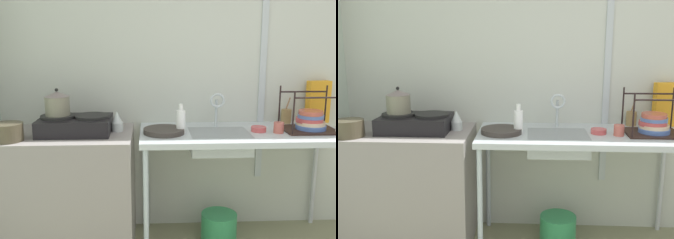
{
  "view_description": "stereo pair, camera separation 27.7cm",
  "coord_description": "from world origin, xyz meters",
  "views": [
    {
      "loc": [
        -0.91,
        -1.15,
        1.54
      ],
      "look_at": [
        -0.78,
        1.55,
        0.97
      ],
      "focal_mm": 41.57,
      "sensor_mm": 36.0,
      "label": 1
    },
    {
      "loc": [
        -0.63,
        -1.15,
        1.54
      ],
      "look_at": [
        -0.78,
        1.55,
        0.97
      ],
      "focal_mm": 41.57,
      "sensor_mm": 36.0,
      "label": 2
    }
  ],
  "objects": [
    {
      "name": "wall_back",
      "position": [
        0.0,
        1.92,
        1.37
      ],
      "size": [
        4.96,
        0.1,
        2.74
      ],
      "primitive_type": "cube",
      "color": "beige",
      "rests_on": "ground"
    },
    {
      "name": "wall_metal_strip",
      "position": [
        -0.03,
        1.86,
        1.51
      ],
      "size": [
        0.05,
        0.01,
        2.19
      ],
      "primitive_type": "cube",
      "color": "#B1BBC1"
    },
    {
      "name": "counter_concrete",
      "position": [
        -1.52,
        1.55,
        0.44
      ],
      "size": [
        0.95,
        0.64,
        0.87
      ],
      "primitive_type": "cube",
      "color": "gray",
      "rests_on": "ground"
    },
    {
      "name": "counter_sink",
      "position": [
        -0.25,
        1.55,
        0.81
      ],
      "size": [
        1.46,
        0.64,
        0.87
      ],
      "color": "#B1BBC1",
      "rests_on": "ground"
    },
    {
      "name": "stove",
      "position": [
        -1.44,
        1.55,
        0.94
      ],
      "size": [
        0.5,
        0.37,
        0.13
      ],
      "color": "black",
      "rests_on": "counter_concrete"
    },
    {
      "name": "pot_on_left_burner",
      "position": [
        -1.56,
        1.55,
        1.09
      ],
      "size": [
        0.17,
        0.17,
        0.19
      ],
      "color": "slate",
      "rests_on": "stove"
    },
    {
      "name": "pot_beside_stove",
      "position": [
        -1.85,
        1.36,
        0.93
      ],
      "size": [
        0.2,
        0.2,
        0.12
      ],
      "color": "#4C4331",
      "rests_on": "counter_concrete"
    },
    {
      "name": "percolator",
      "position": [
        -1.15,
        1.6,
        0.94
      ],
      "size": [
        0.08,
        0.08,
        0.14
      ],
      "color": "silver",
      "rests_on": "counter_concrete"
    },
    {
      "name": "sink_basin",
      "position": [
        -0.42,
        1.52,
        0.81
      ],
      "size": [
        0.43,
        0.35,
        0.14
      ],
      "primitive_type": "cube",
      "color": "#B1BBC1",
      "rests_on": "counter_sink"
    },
    {
      "name": "faucet",
      "position": [
        -0.41,
        1.69,
        1.05
      ],
      "size": [
        0.11,
        0.07,
        0.26
      ],
      "color": "#B1BBC1",
      "rests_on": "counter_sink"
    },
    {
      "name": "frying_pan",
      "position": [
        -0.81,
        1.52,
        0.89
      ],
      "size": [
        0.29,
        0.29,
        0.04
      ],
      "primitive_type": "cylinder",
      "color": "#352E2A",
      "rests_on": "counter_sink"
    },
    {
      "name": "dish_rack",
      "position": [
        0.25,
        1.55,
        0.94
      ],
      "size": [
        0.38,
        0.31,
        0.31
      ],
      "color": "black",
      "rests_on": "counter_sink"
    },
    {
      "name": "cup_by_rack",
      "position": [
        -0.0,
        1.49,
        0.91
      ],
      "size": [
        0.07,
        0.07,
        0.08
      ],
      "primitive_type": "cylinder",
      "color": "#BA5C50",
      "rests_on": "counter_sink"
    },
    {
      "name": "small_bowl_on_drainboard",
      "position": [
        -0.13,
        1.54,
        0.89
      ],
      "size": [
        0.11,
        0.11,
        0.04
      ],
      "primitive_type": "cylinder",
      "color": "#BF4A4D",
      "rests_on": "counter_sink"
    },
    {
      "name": "bottle_by_sink",
      "position": [
        -0.7,
        1.52,
        0.96
      ],
      "size": [
        0.06,
        0.06,
        0.21
      ],
      "color": "white",
      "rests_on": "counter_sink"
    },
    {
      "name": "cereal_box",
      "position": [
        0.41,
        1.82,
        1.04
      ],
      "size": [
        0.19,
        0.09,
        0.33
      ],
      "primitive_type": "cube",
      "rotation": [
        0.0,
        0.0,
        0.14
      ],
      "color": "orange",
      "rests_on": "counter_sink"
    },
    {
      "name": "utensil_jar",
      "position": [
        0.16,
        1.81,
        0.93
      ],
      "size": [
        0.08,
        0.08,
        0.21
      ],
      "color": "olive",
      "rests_on": "counter_sink"
    },
    {
      "name": "bucket_on_floor",
      "position": [
        -0.39,
        1.58,
        0.11
      ],
      "size": [
        0.27,
        0.27,
        0.22
      ],
      "primitive_type": "cylinder",
      "color": "#318D55",
      "rests_on": "ground"
    }
  ]
}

